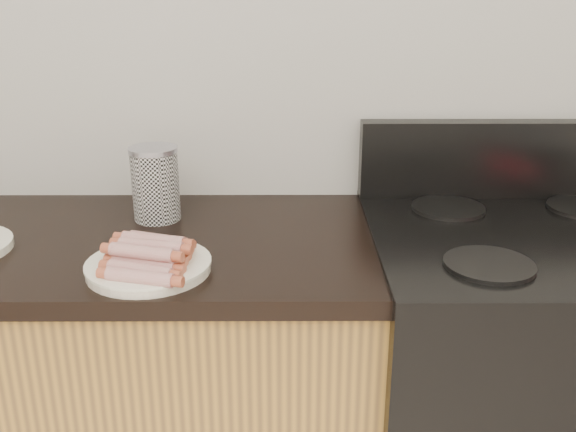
{
  "coord_description": "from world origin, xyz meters",
  "views": [
    {
      "loc": [
        0.21,
        0.34,
        1.44
      ],
      "look_at": [
        0.21,
        1.62,
        0.98
      ],
      "focal_mm": 40.0,
      "sensor_mm": 36.0,
      "label": 1
    }
  ],
  "objects_px": {
    "main_plate": "(149,268)",
    "mug": "(161,194)",
    "stove": "(517,405)",
    "canister": "(155,184)"
  },
  "relations": [
    {
      "from": "stove",
      "to": "canister",
      "type": "distance_m",
      "value": 1.04
    },
    {
      "from": "canister",
      "to": "mug",
      "type": "bearing_deg",
      "value": 77.3
    },
    {
      "from": "stove",
      "to": "main_plate",
      "type": "bearing_deg",
      "value": -168.98
    },
    {
      "from": "main_plate",
      "to": "mug",
      "type": "distance_m",
      "value": 0.34
    },
    {
      "from": "stove",
      "to": "mug",
      "type": "xyz_separation_m",
      "value": [
        -0.88,
        0.17,
        0.5
      ]
    },
    {
      "from": "stove",
      "to": "canister",
      "type": "relative_size",
      "value": 5.1
    },
    {
      "from": "stove",
      "to": "canister",
      "type": "bearing_deg",
      "value": 171.1
    },
    {
      "from": "main_plate",
      "to": "canister",
      "type": "xyz_separation_m",
      "value": [
        -0.04,
        0.3,
        0.08
      ]
    },
    {
      "from": "main_plate",
      "to": "canister",
      "type": "relative_size",
      "value": 1.37
    },
    {
      "from": "main_plate",
      "to": "mug",
      "type": "bearing_deg",
      "value": 95.68
    }
  ]
}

